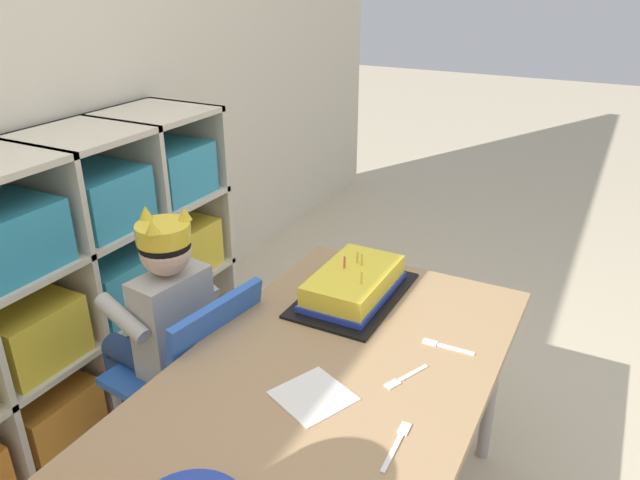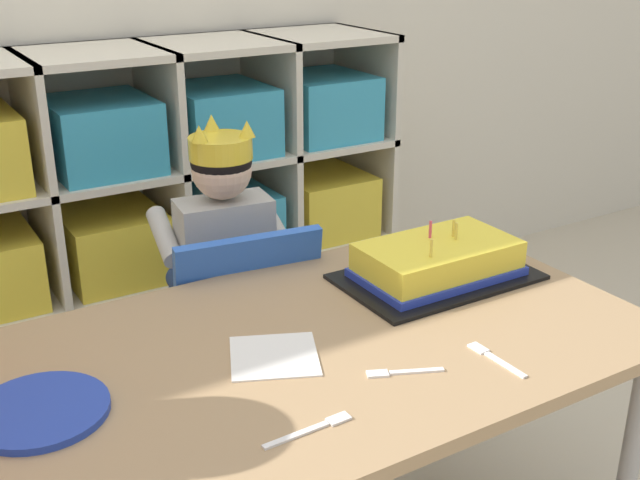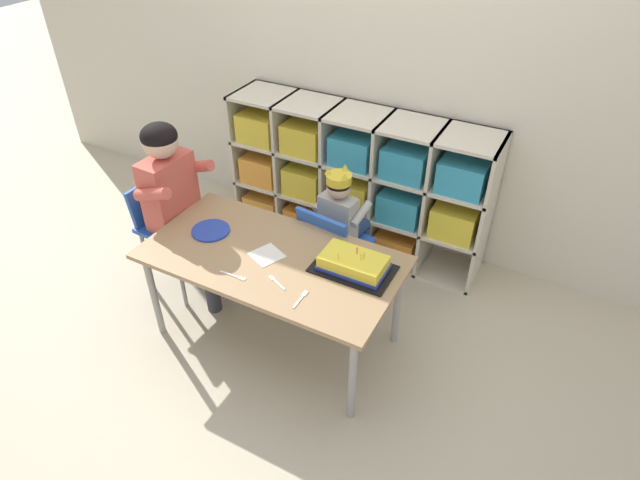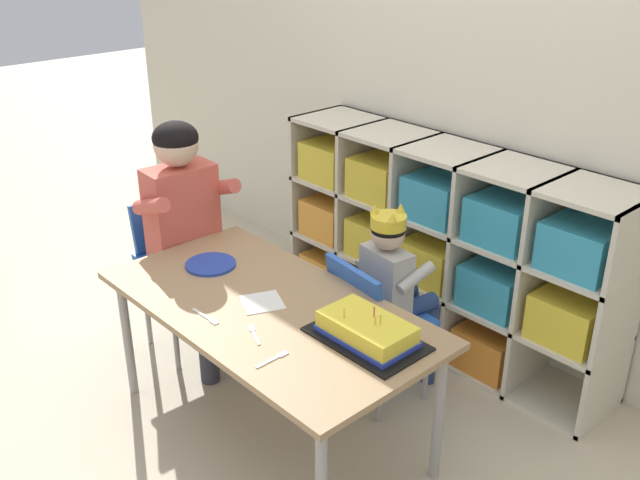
{
  "view_description": "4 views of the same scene",
  "coord_description": "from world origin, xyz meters",
  "px_view_note": "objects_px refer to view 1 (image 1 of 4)",
  "views": [
    {
      "loc": [
        -0.92,
        -0.5,
        1.41
      ],
      "look_at": [
        0.21,
        0.1,
        0.82
      ],
      "focal_mm": 33.66,
      "sensor_mm": 36.0,
      "label": 1
    },
    {
      "loc": [
        -0.55,
        -1.03,
        1.24
      ],
      "look_at": [
        0.13,
        0.1,
        0.71
      ],
      "focal_mm": 44.22,
      "sensor_mm": 36.0,
      "label": 2
    },
    {
      "loc": [
        1.2,
        -1.74,
        2.24
      ],
      "look_at": [
        0.26,
        0.03,
        0.74
      ],
      "focal_mm": 30.04,
      "sensor_mm": 36.0,
      "label": 3
    },
    {
      "loc": [
        1.78,
        -1.37,
        1.87
      ],
      "look_at": [
        0.15,
        0.12,
        0.85
      ],
      "focal_mm": 39.94,
      "sensor_mm": 36.0,
      "label": 4
    }
  ],
  "objects_px": {
    "birthday_cake_on_tray": "(354,285)",
    "activity_table": "(316,406)",
    "fork_beside_plate_stack": "(404,378)",
    "fork_near_cake_tray": "(397,443)",
    "child_with_crown": "(162,315)",
    "classroom_chair_blue": "(195,370)",
    "fork_near_child_seat": "(444,346)"
  },
  "relations": [
    {
      "from": "fork_near_child_seat",
      "to": "fork_beside_plate_stack",
      "type": "distance_m",
      "value": 0.17
    },
    {
      "from": "activity_table",
      "to": "fork_beside_plate_stack",
      "type": "distance_m",
      "value": 0.21
    },
    {
      "from": "activity_table",
      "to": "fork_near_cake_tray",
      "type": "relative_size",
      "value": 9.08
    },
    {
      "from": "birthday_cake_on_tray",
      "to": "fork_near_child_seat",
      "type": "height_order",
      "value": "birthday_cake_on_tray"
    },
    {
      "from": "child_with_crown",
      "to": "birthday_cake_on_tray",
      "type": "bearing_deg",
      "value": 128.93
    },
    {
      "from": "child_with_crown",
      "to": "fork_beside_plate_stack",
      "type": "xyz_separation_m",
      "value": [
        -0.0,
        -0.71,
        0.04
      ]
    },
    {
      "from": "activity_table",
      "to": "fork_near_child_seat",
      "type": "height_order",
      "value": "fork_near_child_seat"
    },
    {
      "from": "fork_near_child_seat",
      "to": "fork_near_cake_tray",
      "type": "distance_m",
      "value": 0.36
    },
    {
      "from": "classroom_chair_blue",
      "to": "birthday_cake_on_tray",
      "type": "bearing_deg",
      "value": 137.48
    },
    {
      "from": "birthday_cake_on_tray",
      "to": "activity_table",
      "type": "bearing_deg",
      "value": -166.58
    },
    {
      "from": "child_with_crown",
      "to": "fork_near_child_seat",
      "type": "distance_m",
      "value": 0.77
    },
    {
      "from": "fork_near_child_seat",
      "to": "birthday_cake_on_tray",
      "type": "bearing_deg",
      "value": 157.21
    },
    {
      "from": "fork_near_cake_tray",
      "to": "child_with_crown",
      "type": "bearing_deg",
      "value": -106.5
    },
    {
      "from": "classroom_chair_blue",
      "to": "child_with_crown",
      "type": "xyz_separation_m",
      "value": [
        0.01,
        0.11,
        0.14
      ]
    },
    {
      "from": "fork_beside_plate_stack",
      "to": "birthday_cake_on_tray",
      "type": "bearing_deg",
      "value": 66.2
    },
    {
      "from": "fork_near_child_seat",
      "to": "fork_beside_plate_stack",
      "type": "height_order",
      "value": "same"
    },
    {
      "from": "classroom_chair_blue",
      "to": "fork_beside_plate_stack",
      "type": "distance_m",
      "value": 0.62
    },
    {
      "from": "activity_table",
      "to": "classroom_chair_blue",
      "type": "height_order",
      "value": "classroom_chair_blue"
    },
    {
      "from": "activity_table",
      "to": "fork_near_child_seat",
      "type": "distance_m",
      "value": 0.35
    },
    {
      "from": "classroom_chair_blue",
      "to": "fork_near_child_seat",
      "type": "xyz_separation_m",
      "value": [
        0.17,
        -0.64,
        0.18
      ]
    },
    {
      "from": "birthday_cake_on_tray",
      "to": "classroom_chair_blue",
      "type": "bearing_deg",
      "value": 130.25
    },
    {
      "from": "classroom_chair_blue",
      "to": "fork_near_cake_tray",
      "type": "bearing_deg",
      "value": 81.3
    },
    {
      "from": "classroom_chair_blue",
      "to": "fork_near_cake_tray",
      "type": "height_order",
      "value": "classroom_chair_blue"
    },
    {
      "from": "child_with_crown",
      "to": "fork_beside_plate_stack",
      "type": "bearing_deg",
      "value": 96.93
    },
    {
      "from": "fork_beside_plate_stack",
      "to": "activity_table",
      "type": "bearing_deg",
      "value": 152.2
    },
    {
      "from": "activity_table",
      "to": "fork_near_cake_tray",
      "type": "bearing_deg",
      "value": -108.49
    },
    {
      "from": "birthday_cake_on_tray",
      "to": "fork_near_child_seat",
      "type": "relative_size",
      "value": 3.09
    },
    {
      "from": "child_with_crown",
      "to": "classroom_chair_blue",
      "type": "bearing_deg",
      "value": 90.67
    },
    {
      "from": "child_with_crown",
      "to": "fork_near_cake_tray",
      "type": "xyz_separation_m",
      "value": [
        -0.2,
        -0.76,
        0.04
      ]
    },
    {
      "from": "child_with_crown",
      "to": "fork_near_cake_tray",
      "type": "distance_m",
      "value": 0.79
    },
    {
      "from": "fork_beside_plate_stack",
      "to": "fork_near_child_seat",
      "type": "bearing_deg",
      "value": 9.25
    },
    {
      "from": "child_with_crown",
      "to": "fork_near_child_seat",
      "type": "xyz_separation_m",
      "value": [
        0.16,
        -0.75,
        0.04
      ]
    }
  ]
}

